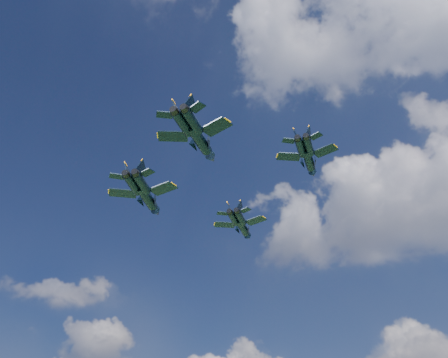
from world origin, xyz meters
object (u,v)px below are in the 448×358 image
jet_right (309,160)px  jet_slot (200,140)px  jet_left (148,198)px  jet_lead (243,227)px

jet_right → jet_slot: bearing=-137.0°
jet_left → jet_right: 30.47m
jet_lead → jet_left: bearing=-129.4°
jet_left → jet_slot: size_ratio=1.04×
jet_lead → jet_right: size_ratio=1.00×
jet_left → jet_right: size_ratio=1.20×
jet_right → jet_slot: jet_right is taller
jet_left → jet_right: (28.91, 9.01, 3.43)m
jet_lead → jet_left: size_ratio=0.84×
jet_lead → jet_right: 22.95m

